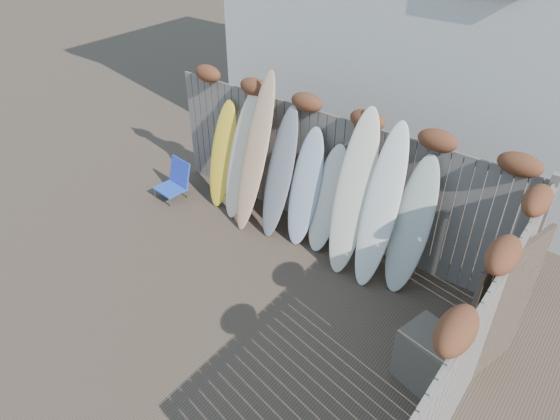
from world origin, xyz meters
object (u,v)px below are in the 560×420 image
Objects in this scene: beach_chair at (175,180)px; surfboard_0 at (223,155)px; wooden_crate at (428,358)px; lattice_panel at (497,316)px.

beach_chair is 1.09m from surfboard_0.
surfboard_0 is (-4.42, 1.40, 0.54)m from wooden_crate.
beach_chair is 5.75m from lattice_panel.
lattice_panel is at bearing -15.21° from surfboard_0.
wooden_crate is at bearing -10.43° from beach_chair.
lattice_panel is 4.97m from surfboard_0.
lattice_panel reaches higher than beach_chair.
lattice_panel is (5.69, -0.48, 0.64)m from beach_chair.
wooden_crate is at bearing -119.62° from lattice_panel.
surfboard_0 is at bearing -175.60° from lattice_panel.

